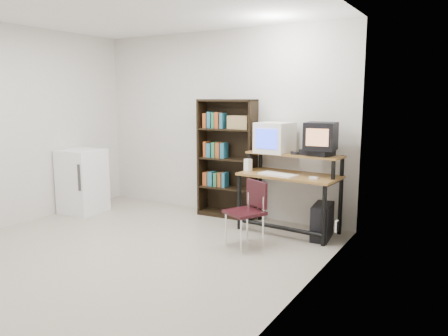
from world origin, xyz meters
The scene contains 19 objects.
floor centered at (0.00, 0.00, -0.01)m, with size 4.00×4.00×0.01m, color #B1A792.
ceiling centered at (0.00, 0.00, 2.60)m, with size 4.00×4.00×0.01m, color white.
back_wall centered at (0.00, 2.00, 1.30)m, with size 4.00×0.01×2.60m, color beige.
left_wall centered at (-2.00, 0.00, 1.30)m, with size 0.01×4.00×2.60m, color beige.
right_wall centered at (2.00, 0.00, 1.30)m, with size 0.01×4.00×2.60m, color beige.
computer_desk centered at (1.25, 1.62, 0.69)m, with size 1.25×0.69×0.98m.
crt_monitor centered at (0.98, 1.74, 1.16)m, with size 0.45×0.46×0.39m.
vcr centered at (1.56, 1.69, 1.01)m, with size 0.36×0.26×0.08m, color black.
crt_tv centered at (1.60, 1.68, 1.22)m, with size 0.38×0.38×0.33m.
cd_spindle centered at (1.30, 1.64, 0.99)m, with size 0.12×0.12×0.05m, color #26262B.
keyboard centered at (1.15, 1.46, 0.74)m, with size 0.47×0.21×0.04m, color white.
mousepad centered at (1.59, 1.47, 0.72)m, with size 0.22×0.18×0.01m, color black.
mouse centered at (1.61, 1.45, 0.74)m, with size 0.10×0.06×0.03m, color white.
desk_speaker centered at (0.69, 1.56, 0.80)m, with size 0.08×0.07×0.17m, color white.
pc_tower centered at (1.70, 1.55, 0.21)m, with size 0.20×0.45×0.42m, color black.
school_chair centered at (1.06, 0.88, 0.45)m, with size 0.50×0.50×0.74m.
bookshelf centered at (0.21, 1.85, 0.85)m, with size 0.84×0.31×1.65m.
mini_fridge centered at (-1.72, 0.96, 0.46)m, with size 0.58×0.58×0.93m.
wall_outlet centered at (1.99, 1.15, 0.30)m, with size 0.02×0.08×0.12m, color beige.
Camera 1 is at (3.25, -3.39, 1.68)m, focal length 35.00 mm.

